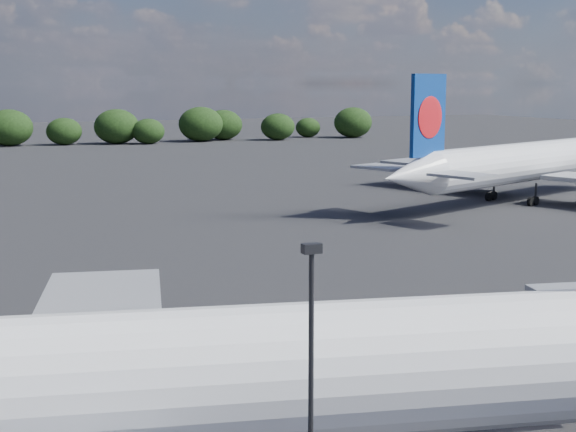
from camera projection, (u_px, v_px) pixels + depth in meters
name	position (u px, v px, depth m)	size (l,w,h in m)	color
qantas_airliner	(181.00, 384.00, 28.49)	(49.08, 46.96, 16.13)	white
china_southern_airliner	(517.00, 164.00, 104.73)	(49.33, 47.39, 16.55)	white
apron_lamp_post	(311.00, 407.00, 23.32)	(0.55, 0.30, 11.01)	black
billboard_yellow	(6.00, 131.00, 199.12)	(5.00, 0.30, 5.50)	gold
horizon_treeline	(15.00, 130.00, 198.30)	(209.05, 15.85, 9.31)	black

